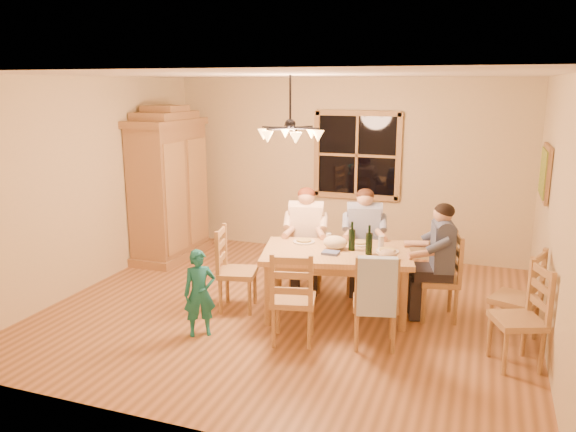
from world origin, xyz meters
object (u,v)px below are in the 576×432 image
at_px(chair_near_left, 293,314).
at_px(wine_bottle_b, 369,240).
at_px(wine_bottle_a, 352,236).
at_px(child, 200,293).
at_px(chair_end_left, 238,284).
at_px(chair_end_right, 438,292).
at_px(dining_table, 337,259).
at_px(adult_plaid_man, 364,227).
at_px(chair_near_right, 375,317).
at_px(chair_far_left, 306,266).
at_px(adult_woman, 306,226).
at_px(chair_spare_front, 516,335).
at_px(armoire, 169,189).
at_px(chair_spare_back, 514,313).
at_px(chair_far_right, 363,268).
at_px(adult_slate_man, 441,247).
at_px(chandelier, 290,133).

bearing_deg(chair_near_left, wine_bottle_b, 41.16).
xyz_separation_m(wine_bottle_a, child, (-1.35, -1.11, -0.46)).
bearing_deg(chair_end_left, chair_end_right, 90.00).
height_order(dining_table, chair_near_left, chair_near_left).
bearing_deg(chair_near_left, adult_plaid_man, 64.80).
height_order(chair_near_right, wine_bottle_b, wine_bottle_b).
bearing_deg(chair_far_left, wine_bottle_b, 130.86).
bearing_deg(adult_plaid_man, child, 41.33).
distance_m(adult_plaid_man, wine_bottle_a, 0.77).
relative_size(chair_near_right, adult_woman, 1.13).
xyz_separation_m(chair_near_left, chair_spare_front, (2.14, 0.22, 0.00)).
xyz_separation_m(armoire, chair_near_right, (3.54, -1.97, -0.75)).
relative_size(chair_near_left, chair_end_right, 1.00).
xyz_separation_m(dining_table, wine_bottle_a, (0.16, 0.07, 0.27)).
bearing_deg(armoire, dining_table, -23.80).
relative_size(adult_plaid_man, chair_spare_back, 0.88).
relative_size(chair_near_left, wine_bottle_b, 3.00).
bearing_deg(chair_far_right, chair_near_right, 93.37).
distance_m(chair_near_right, wine_bottle_b, 0.92).
bearing_deg(adult_slate_man, chair_end_left, 90.00).
xyz_separation_m(chair_end_right, wine_bottle_b, (-0.75, -0.29, 0.62)).
relative_size(adult_slate_man, child, 0.94).
bearing_deg(child, wine_bottle_b, -1.23).
bearing_deg(chair_near_right, wine_bottle_b, 94.89).
relative_size(armoire, adult_slate_man, 2.63).
xyz_separation_m(wine_bottle_a, chair_spare_front, (1.76, -0.71, -0.62)).
distance_m(chair_end_right, adult_woman, 1.83).
xyz_separation_m(chair_near_right, chair_end_right, (0.54, 0.93, 0.00)).
bearing_deg(adult_woman, adult_slate_man, 153.43).
bearing_deg(chair_near_left, chair_end_right, 26.57).
relative_size(chandelier, wine_bottle_a, 2.33).
bearing_deg(chair_far_left, chandelier, 80.21).
distance_m(chandelier, adult_woman, 1.44).
xyz_separation_m(chandelier, chair_far_right, (0.67, 0.90, -1.77)).
distance_m(chair_far_right, chair_end_right, 1.14).
xyz_separation_m(adult_slate_man, wine_bottle_b, (-0.75, -0.29, 0.08)).
bearing_deg(adult_woman, dining_table, 117.90).
bearing_deg(chair_near_right, armoire, 137.66).
bearing_deg(adult_plaid_man, armoire, -21.87).
bearing_deg(child, chair_far_left, 36.01).
relative_size(armoire, chair_end_left, 2.32).
bearing_deg(chair_end_left, adult_woman, 136.74).
bearing_deg(adult_plaid_man, chair_far_left, -0.00).
bearing_deg(child, dining_table, 6.81).
height_order(armoire, chair_end_right, armoire).
bearing_deg(chair_end_right, chair_near_right, 136.74).
bearing_deg(armoire, wine_bottle_a, -21.64).
distance_m(chair_far_right, chair_near_right, 1.57).
relative_size(dining_table, child, 1.98).
relative_size(wine_bottle_b, child, 0.35).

